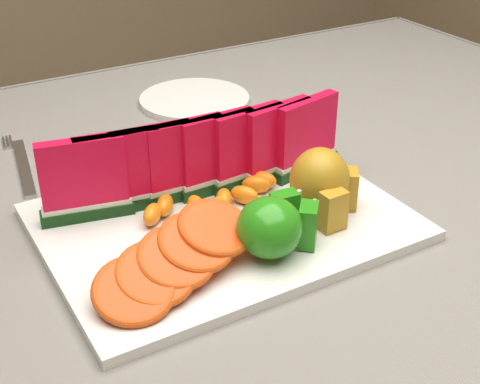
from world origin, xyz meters
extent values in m
cube|color=#442516|center=(0.00, 0.00, 0.73)|extent=(1.40, 0.90, 0.03)
cube|color=#442516|center=(0.64, 0.39, 0.36)|extent=(0.06, 0.06, 0.72)
cube|color=gray|center=(0.00, 0.00, 0.75)|extent=(1.52, 1.02, 0.01)
cube|color=gray|center=(0.00, 0.51, 0.66)|extent=(1.52, 0.01, 0.20)
cube|color=silver|center=(-0.02, -0.07, 0.76)|extent=(0.40, 0.30, 0.01)
ellipsoid|color=#1F8D14|center=(-0.02, -0.15, 0.80)|extent=(0.09, 0.09, 0.06)
cube|color=#1F8D14|center=(0.03, -0.16, 0.80)|extent=(0.03, 0.03, 0.05)
cube|color=beige|center=(0.03, -0.16, 0.80)|extent=(0.02, 0.02, 0.04)
cube|color=#1F8D14|center=(0.02, -0.12, 0.80)|extent=(0.03, 0.02, 0.05)
cube|color=beige|center=(0.03, -0.12, 0.80)|extent=(0.03, 0.01, 0.04)
ellipsoid|color=#A98E05|center=(0.08, -0.11, 0.81)|extent=(0.09, 0.09, 0.08)
cube|color=#A98E05|center=(0.07, -0.15, 0.79)|extent=(0.03, 0.02, 0.05)
cube|color=#A98E05|center=(0.11, -0.12, 0.79)|extent=(0.03, 0.03, 0.05)
cylinder|color=silver|center=(0.12, 0.29, 0.76)|extent=(0.21, 0.21, 0.01)
cube|color=silver|center=(-0.18, 0.19, 0.76)|extent=(0.04, 0.17, 0.00)
cube|color=silver|center=(-0.19, 0.28, 0.76)|extent=(0.01, 0.04, 0.00)
cube|color=silver|center=(-0.18, 0.28, 0.76)|extent=(0.01, 0.04, 0.00)
cube|color=silver|center=(-0.18, 0.28, 0.76)|extent=(0.01, 0.04, 0.00)
cube|color=#11340C|center=(-0.16, 0.01, 0.78)|extent=(0.11, 0.04, 0.01)
cube|color=silver|center=(-0.16, 0.01, 0.79)|extent=(0.10, 0.04, 0.01)
cube|color=#CA000D|center=(-0.16, 0.01, 0.83)|extent=(0.10, 0.04, 0.08)
cube|color=#11340C|center=(-0.12, 0.01, 0.78)|extent=(0.11, 0.04, 0.01)
cube|color=silver|center=(-0.12, 0.01, 0.79)|extent=(0.10, 0.03, 0.01)
cube|color=#CA000D|center=(-0.12, 0.01, 0.83)|extent=(0.10, 0.03, 0.08)
cube|color=#11340C|center=(-0.08, 0.00, 0.78)|extent=(0.11, 0.03, 0.01)
cube|color=silver|center=(-0.08, 0.00, 0.79)|extent=(0.10, 0.03, 0.01)
cube|color=#CA000D|center=(-0.08, 0.00, 0.83)|extent=(0.10, 0.02, 0.08)
cube|color=#11340C|center=(-0.04, 0.00, 0.78)|extent=(0.11, 0.02, 0.01)
cube|color=silver|center=(-0.04, 0.00, 0.79)|extent=(0.10, 0.02, 0.01)
cube|color=#CA000D|center=(-0.04, 0.00, 0.83)|extent=(0.10, 0.02, 0.08)
cube|color=#11340C|center=(0.00, -0.01, 0.78)|extent=(0.11, 0.02, 0.01)
cube|color=silver|center=(0.00, -0.01, 0.79)|extent=(0.10, 0.02, 0.01)
cube|color=#CA000D|center=(0.00, -0.01, 0.83)|extent=(0.10, 0.02, 0.08)
cube|color=#11340C|center=(0.04, -0.01, 0.78)|extent=(0.11, 0.03, 0.01)
cube|color=silver|center=(0.04, -0.01, 0.79)|extent=(0.10, 0.03, 0.01)
cube|color=#CA000D|center=(0.04, -0.01, 0.83)|extent=(0.10, 0.02, 0.08)
cube|color=#11340C|center=(0.08, -0.01, 0.78)|extent=(0.11, 0.04, 0.01)
cube|color=silver|center=(0.08, -0.01, 0.79)|extent=(0.10, 0.03, 0.01)
cube|color=#CA000D|center=(0.08, -0.01, 0.83)|extent=(0.10, 0.03, 0.08)
cube|color=#11340C|center=(0.12, -0.02, 0.78)|extent=(0.11, 0.04, 0.01)
cube|color=silver|center=(0.12, -0.02, 0.79)|extent=(0.10, 0.04, 0.01)
cube|color=#CA000D|center=(0.12, -0.02, 0.83)|extent=(0.10, 0.04, 0.08)
cylinder|color=#C52C00|center=(-0.17, -0.16, 0.79)|extent=(0.08, 0.08, 0.03)
torus|color=#CE5500|center=(-0.17, -0.16, 0.79)|extent=(0.09, 0.09, 0.04)
cylinder|color=#C52C00|center=(-0.14, -0.15, 0.79)|extent=(0.08, 0.08, 0.03)
torus|color=#CE5500|center=(-0.14, -0.15, 0.79)|extent=(0.09, 0.08, 0.04)
cylinder|color=#C52C00|center=(-0.12, -0.14, 0.80)|extent=(0.07, 0.07, 0.03)
torus|color=#CE5500|center=(-0.12, -0.14, 0.80)|extent=(0.08, 0.08, 0.04)
cylinder|color=#C52C00|center=(-0.09, -0.14, 0.80)|extent=(0.08, 0.08, 0.03)
torus|color=#CE5500|center=(-0.09, -0.14, 0.80)|extent=(0.09, 0.09, 0.04)
cylinder|color=#C52C00|center=(-0.07, -0.13, 0.80)|extent=(0.09, 0.09, 0.03)
torus|color=#CE5500|center=(-0.07, -0.13, 0.80)|extent=(0.10, 0.10, 0.04)
cylinder|color=#C52C00|center=(-0.14, 0.05, 0.78)|extent=(0.08, 0.08, 0.03)
torus|color=#CE5500|center=(-0.14, 0.05, 0.78)|extent=(0.09, 0.09, 0.03)
cylinder|color=#C52C00|center=(-0.09, 0.05, 0.79)|extent=(0.08, 0.08, 0.03)
torus|color=#CE5500|center=(-0.09, 0.05, 0.79)|extent=(0.09, 0.09, 0.03)
cylinder|color=#C52C00|center=(-0.05, 0.05, 0.79)|extent=(0.09, 0.09, 0.03)
torus|color=#CE5500|center=(-0.05, 0.05, 0.79)|extent=(0.10, 0.10, 0.03)
cylinder|color=#C52C00|center=(0.00, 0.05, 0.79)|extent=(0.09, 0.09, 0.03)
torus|color=#CE5500|center=(0.00, 0.05, 0.79)|extent=(0.11, 0.10, 0.03)
cylinder|color=#C52C00|center=(0.05, 0.05, 0.80)|extent=(0.10, 0.10, 0.03)
torus|color=#CE5500|center=(0.05, 0.05, 0.80)|extent=(0.11, 0.11, 0.03)
ellipsoid|color=#FB6700|center=(-0.10, -0.04, 0.78)|extent=(0.04, 0.04, 0.02)
ellipsoid|color=#FB6700|center=(-0.08, -0.03, 0.78)|extent=(0.04, 0.04, 0.02)
ellipsoid|color=#FB6700|center=(-0.05, -0.05, 0.78)|extent=(0.02, 0.04, 0.02)
ellipsoid|color=#FB6700|center=(-0.03, -0.06, 0.78)|extent=(0.04, 0.04, 0.02)
ellipsoid|color=#FB6700|center=(-0.01, -0.05, 0.78)|extent=(0.03, 0.04, 0.02)
ellipsoid|color=#FB6700|center=(0.01, -0.05, 0.78)|extent=(0.04, 0.04, 0.02)
ellipsoid|color=#FB6700|center=(0.04, -0.04, 0.78)|extent=(0.04, 0.03, 0.02)
ellipsoid|color=#FB6700|center=(0.05, -0.03, 0.78)|extent=(0.04, 0.04, 0.02)
camera|label=1|loc=(-0.33, -0.64, 1.17)|focal=50.00mm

